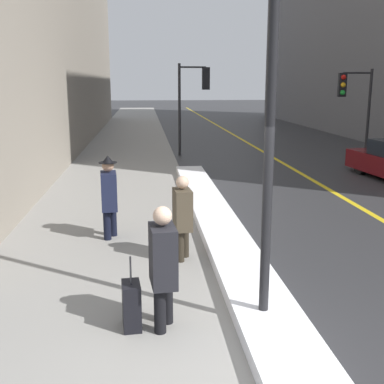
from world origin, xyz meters
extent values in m
plane|color=#2D2D30|center=(0.00, 0.00, 0.00)|extent=(160.00, 160.00, 0.00)
cube|color=gray|center=(-2.00, 15.00, 0.01)|extent=(4.00, 80.00, 0.01)
cube|color=gold|center=(4.00, 15.00, 0.00)|extent=(0.16, 80.00, 0.00)
cube|color=white|center=(0.26, 5.39, 0.10)|extent=(0.86, 12.55, 0.20)
cylinder|color=black|center=(0.20, 0.98, 2.39)|extent=(0.12, 0.12, 4.79)
cylinder|color=black|center=(0.24, 15.57, 1.88)|extent=(0.11, 0.11, 3.76)
cylinder|color=black|center=(0.79, 15.60, 3.61)|extent=(1.10, 0.12, 0.07)
cube|color=black|center=(1.34, 15.62, 3.16)|extent=(0.31, 0.21, 0.90)
sphere|color=red|center=(1.33, 15.74, 3.44)|extent=(0.19, 0.19, 0.19)
sphere|color=orange|center=(1.33, 15.74, 3.16)|extent=(0.19, 0.19, 0.19)
sphere|color=green|center=(1.33, 15.74, 2.87)|extent=(0.19, 0.19, 0.19)
cylinder|color=black|center=(7.50, 13.70, 1.75)|extent=(0.11, 0.11, 3.51)
cylinder|color=black|center=(6.95, 13.76, 3.36)|extent=(1.10, 0.19, 0.07)
cube|color=black|center=(6.41, 13.82, 2.91)|extent=(0.32, 0.23, 0.90)
sphere|color=red|center=(6.39, 13.70, 3.19)|extent=(0.19, 0.19, 0.19)
sphere|color=orange|center=(6.39, 13.70, 2.91)|extent=(0.19, 0.19, 0.19)
sphere|color=green|center=(6.39, 13.70, 2.62)|extent=(0.19, 0.19, 0.19)
cylinder|color=black|center=(-1.00, 1.12, 0.42)|extent=(0.15, 0.15, 0.84)
cylinder|color=black|center=(-1.10, 0.88, 0.42)|extent=(0.15, 0.15, 0.84)
cube|color=black|center=(-1.05, 1.00, 0.96)|extent=(0.34, 0.53, 0.74)
sphere|color=beige|center=(-1.05, 1.00, 1.46)|extent=(0.23, 0.23, 0.23)
cylinder|color=#2A241B|center=(-0.58, 3.46, 0.40)|extent=(0.14, 0.14, 0.79)
cylinder|color=#2A241B|center=(-0.68, 3.24, 0.40)|extent=(0.14, 0.14, 0.79)
cube|color=#473D2D|center=(-0.63, 3.35, 0.90)|extent=(0.32, 0.50, 0.69)
sphere|color=beige|center=(-0.63, 3.35, 1.37)|extent=(0.21, 0.21, 0.21)
cylinder|color=black|center=(-1.90, 4.79, 0.42)|extent=(0.15, 0.15, 0.84)
cylinder|color=black|center=(-2.00, 4.55, 0.42)|extent=(0.15, 0.15, 0.84)
cube|color=#191E38|center=(-1.95, 4.67, 0.95)|extent=(0.34, 0.53, 0.73)
sphere|color=tan|center=(-1.95, 4.67, 1.45)|extent=(0.23, 0.23, 0.23)
cylinder|color=black|center=(-1.95, 4.67, 1.51)|extent=(0.35, 0.35, 0.01)
cone|color=black|center=(-1.95, 4.67, 1.58)|extent=(0.22, 0.22, 0.14)
cylinder|color=black|center=(5.96, 10.73, 0.34)|extent=(0.29, 0.70, 0.68)
cube|color=black|center=(-1.45, 1.03, 0.30)|extent=(0.25, 0.38, 0.60)
cylinder|color=#4C4C51|center=(-1.45, 1.03, 0.77)|extent=(0.02, 0.02, 0.35)
camera|label=1|loc=(-1.25, -4.48, 3.00)|focal=45.00mm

